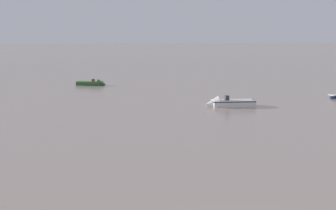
% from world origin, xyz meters
% --- Properties ---
extents(motorboat_moored_0, '(6.02, 2.47, 2.01)m').
position_xyz_m(motorboat_moored_0, '(11.96, 39.07, 0.28)').
color(motorboat_moored_0, white).
rests_on(motorboat_moored_0, ground).
extents(motorboat_moored_2, '(5.14, 3.52, 1.67)m').
position_xyz_m(motorboat_moored_2, '(-1.35, 67.40, 0.23)').
color(motorboat_moored_2, '#23602D').
rests_on(motorboat_moored_2, ground).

